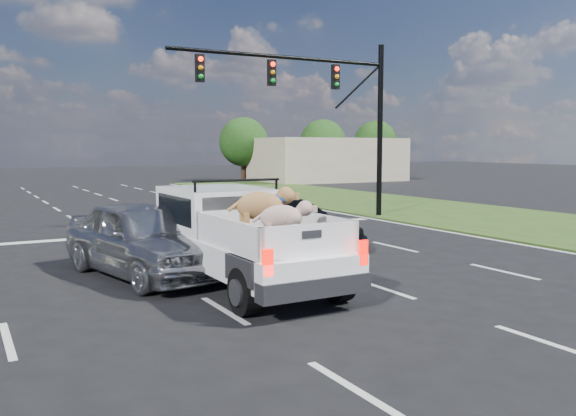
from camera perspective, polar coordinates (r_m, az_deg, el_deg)
name	(u,v)px	position (r m, az deg, el deg)	size (l,w,h in m)	color
ground	(309,299)	(11.75, 1.99, -8.49)	(160.00, 160.00, 0.00)	black
road_markings	(192,248)	(17.60, -9.00, -3.75)	(17.75, 60.00, 0.01)	silver
grass_shoulder_right	(523,222)	(24.73, 21.16, -1.27)	(8.00, 60.00, 0.06)	#244114
traffic_signal	(331,99)	(24.17, 4.03, 10.10)	(9.11, 0.31, 7.00)	black
building_right	(328,160)	(51.89, 3.74, 4.55)	(12.00, 7.00, 3.60)	#C2B494
tree_far_d	(244,142)	(52.54, -4.18, 6.18)	(4.20, 4.20, 5.40)	#332114
tree_far_e	(323,142)	(56.33, 3.28, 6.16)	(4.20, 4.20, 5.40)	#332114
tree_far_f	(376,143)	(59.73, 8.20, 6.09)	(4.20, 4.20, 5.40)	#332114
pickup_truck	(238,235)	(12.93, -4.70, -2.51)	(2.30, 5.94, 2.21)	black
silver_sedan	(143,238)	(14.00, -13.41, -2.79)	(2.01, 4.99, 1.70)	#A4A6AB
black_coupe	(289,223)	(17.36, 0.09, -1.45)	(2.00, 4.91, 1.42)	black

